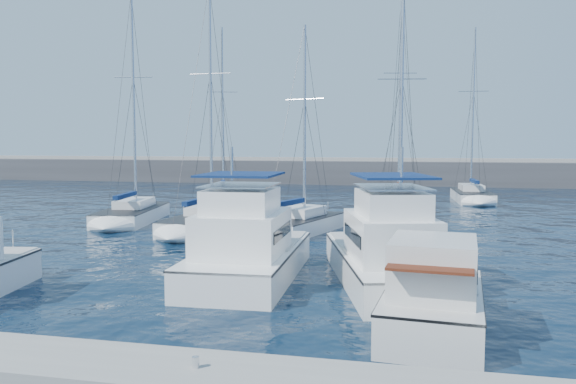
% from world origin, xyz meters
% --- Properties ---
extents(ground, '(220.00, 220.00, 0.00)m').
position_xyz_m(ground, '(0.00, 0.00, 0.00)').
color(ground, black).
rests_on(ground, ground).
extents(breakwater, '(160.00, 6.00, 4.45)m').
position_xyz_m(breakwater, '(0.00, 52.00, 1.05)').
color(breakwater, '#424244').
rests_on(breakwater, ground).
extents(dock, '(40.00, 2.20, 0.60)m').
position_xyz_m(dock, '(0.00, -11.00, 0.30)').
color(dock, gray).
rests_on(dock, ground).
extents(dock_cleat_centre, '(0.16, 0.16, 0.25)m').
position_xyz_m(dock_cleat_centre, '(0.00, -11.00, 0.72)').
color(dock_cleat_centre, silver).
rests_on(dock_cleat_centre, dock).
extents(motor_yacht_port_inner, '(4.03, 8.94, 4.69)m').
position_xyz_m(motor_yacht_port_inner, '(-1.80, -0.95, 1.13)').
color(motor_yacht_port_inner, white).
rests_on(motor_yacht_port_inner, ground).
extents(motor_yacht_stbd_inner, '(5.69, 10.01, 4.69)m').
position_xyz_m(motor_yacht_stbd_inner, '(3.60, -0.66, 1.13)').
color(motor_yacht_stbd_inner, white).
rests_on(motor_yacht_stbd_inner, ground).
extents(motor_yacht_stbd_outer, '(3.27, 6.10, 3.20)m').
position_xyz_m(motor_yacht_stbd_outer, '(5.17, -5.75, 0.94)').
color(motor_yacht_stbd_outer, silver).
rests_on(motor_yacht_stbd_outer, ground).
extents(sailboat_mid_a, '(4.35, 8.62, 15.92)m').
position_xyz_m(sailboat_mid_a, '(-14.17, 13.13, 0.54)').
color(sailboat_mid_a, white).
rests_on(sailboat_mid_a, ground).
extents(sailboat_mid_b, '(3.30, 8.65, 15.62)m').
position_xyz_m(sailboat_mid_b, '(-7.92, 10.93, 0.53)').
color(sailboat_mid_b, white).
rests_on(sailboat_mid_b, ground).
extents(sailboat_mid_c, '(4.83, 7.38, 12.81)m').
position_xyz_m(sailboat_mid_c, '(-2.05, 11.03, 0.52)').
color(sailboat_mid_c, white).
rests_on(sailboat_mid_c, ground).
extents(sailboat_mid_d, '(4.58, 9.14, 14.52)m').
position_xyz_m(sailboat_mid_d, '(4.05, 10.35, 0.51)').
color(sailboat_mid_d, silver).
rests_on(sailboat_mid_d, ground).
extents(sailboat_back_a, '(5.03, 7.93, 15.94)m').
position_xyz_m(sailboat_back_a, '(-11.84, 25.47, 0.55)').
color(sailboat_back_a, white).
rests_on(sailboat_back_a, ground).
extents(sailboat_back_b, '(5.17, 9.51, 18.17)m').
position_xyz_m(sailboat_back_b, '(3.71, 25.91, 0.55)').
color(sailboat_back_b, silver).
rests_on(sailboat_back_b, ground).
extents(sailboat_back_c, '(3.39, 8.37, 16.37)m').
position_xyz_m(sailboat_back_c, '(10.13, 32.37, 0.54)').
color(sailboat_back_c, white).
rests_on(sailboat_back_c, ground).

